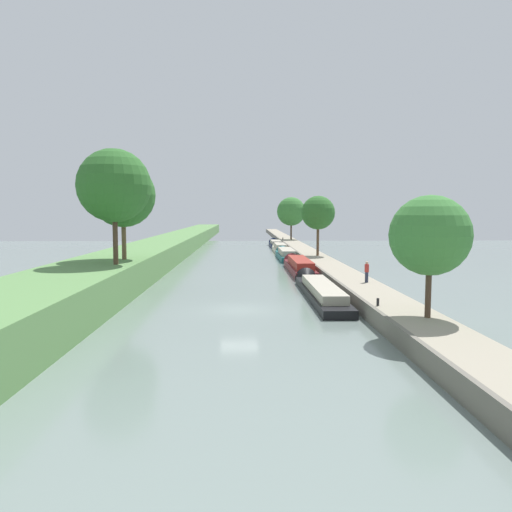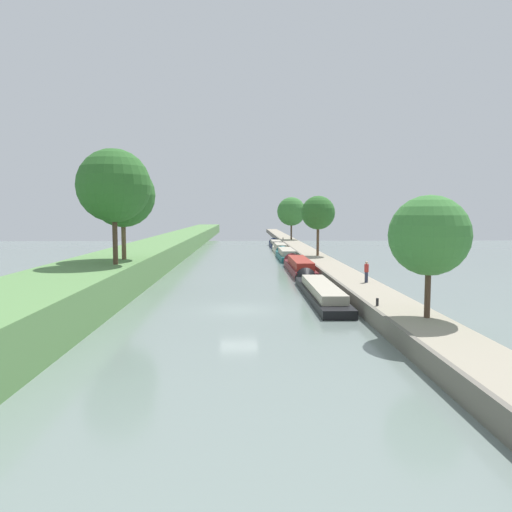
{
  "view_description": "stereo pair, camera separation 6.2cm",
  "coord_description": "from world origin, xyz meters",
  "px_view_note": "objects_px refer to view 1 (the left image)",
  "views": [
    {
      "loc": [
        0.32,
        -32.27,
        6.46
      ],
      "look_at": [
        1.84,
        29.27,
        1.0
      ],
      "focal_mm": 34.43,
      "sensor_mm": 36.0,
      "label": 1
    },
    {
      "loc": [
        0.38,
        -32.27,
        6.46
      ],
      "look_at": [
        1.84,
        29.27,
        1.0
      ],
      "focal_mm": 34.43,
      "sensor_mm": 36.0,
      "label": 2
    }
  ],
  "objects_px": {
    "narrowboat_maroon": "(299,266)",
    "narrowboat_cream": "(280,248)",
    "mooring_bollard_near": "(378,302)",
    "narrowboat_black": "(319,290)",
    "narrowboat_teal": "(286,254)",
    "person_walking": "(367,271)",
    "narrowboat_navy": "(275,244)",
    "mooring_bollard_far": "(283,239)"
  },
  "relations": [
    {
      "from": "narrowboat_black",
      "to": "mooring_bollard_near",
      "type": "xyz_separation_m",
      "value": [
        2.04,
        -9.31,
        0.75
      ]
    },
    {
      "from": "narrowboat_cream",
      "to": "mooring_bollard_far",
      "type": "height_order",
      "value": "mooring_bollard_far"
    },
    {
      "from": "narrowboat_teal",
      "to": "mooring_bollard_near",
      "type": "xyz_separation_m",
      "value": [
        1.99,
        -40.46,
        0.64
      ]
    },
    {
      "from": "person_walking",
      "to": "mooring_bollard_near",
      "type": "height_order",
      "value": "person_walking"
    },
    {
      "from": "narrowboat_teal",
      "to": "person_walking",
      "type": "relative_size",
      "value": 8.12
    },
    {
      "from": "narrowboat_cream",
      "to": "person_walking",
      "type": "relative_size",
      "value": 6.93
    },
    {
      "from": "narrowboat_black",
      "to": "narrowboat_teal",
      "type": "bearing_deg",
      "value": 89.9
    },
    {
      "from": "mooring_bollard_near",
      "to": "person_walking",
      "type": "bearing_deg",
      "value": 79.71
    },
    {
      "from": "person_walking",
      "to": "mooring_bollard_far",
      "type": "xyz_separation_m",
      "value": [
        -1.74,
        60.67,
        -0.65
      ]
    },
    {
      "from": "narrowboat_navy",
      "to": "person_walking",
      "type": "xyz_separation_m",
      "value": [
        3.55,
        -55.9,
        1.38
      ]
    },
    {
      "from": "narrowboat_black",
      "to": "person_walking",
      "type": "xyz_separation_m",
      "value": [
        3.78,
        0.3,
        1.4
      ]
    },
    {
      "from": "narrowboat_black",
      "to": "narrowboat_navy",
      "type": "height_order",
      "value": "narrowboat_navy"
    },
    {
      "from": "narrowboat_maroon",
      "to": "narrowboat_navy",
      "type": "distance_m",
      "value": 40.45
    },
    {
      "from": "narrowboat_black",
      "to": "mooring_bollard_near",
      "type": "distance_m",
      "value": 9.56
    },
    {
      "from": "narrowboat_maroon",
      "to": "narrowboat_cream",
      "type": "xyz_separation_m",
      "value": [
        -0.08,
        27.66,
        -0.07
      ]
    },
    {
      "from": "narrowboat_teal",
      "to": "person_walking",
      "type": "xyz_separation_m",
      "value": [
        3.73,
        -30.85,
        1.29
      ]
    },
    {
      "from": "mooring_bollard_far",
      "to": "narrowboat_navy",
      "type": "bearing_deg",
      "value": -110.71
    },
    {
      "from": "narrowboat_maroon",
      "to": "person_walking",
      "type": "xyz_separation_m",
      "value": [
        3.59,
        -15.46,
        1.25
      ]
    },
    {
      "from": "narrowboat_navy",
      "to": "mooring_bollard_far",
      "type": "distance_m",
      "value": 5.15
    },
    {
      "from": "narrowboat_black",
      "to": "narrowboat_cream",
      "type": "relative_size",
      "value": 1.46
    },
    {
      "from": "narrowboat_maroon",
      "to": "narrowboat_teal",
      "type": "height_order",
      "value": "narrowboat_maroon"
    },
    {
      "from": "narrowboat_teal",
      "to": "person_walking",
      "type": "height_order",
      "value": "person_walking"
    },
    {
      "from": "mooring_bollard_far",
      "to": "narrowboat_teal",
      "type": "bearing_deg",
      "value": -93.81
    },
    {
      "from": "narrowboat_cream",
      "to": "narrowboat_navy",
      "type": "relative_size",
      "value": 0.96
    },
    {
      "from": "narrowboat_maroon",
      "to": "mooring_bollard_near",
      "type": "xyz_separation_m",
      "value": [
        1.85,
        -25.07,
        0.6
      ]
    },
    {
      "from": "mooring_bollard_near",
      "to": "mooring_bollard_far",
      "type": "xyz_separation_m",
      "value": [
        0.0,
        70.28,
        0.0
      ]
    },
    {
      "from": "narrowboat_maroon",
      "to": "person_walking",
      "type": "distance_m",
      "value": 15.92
    },
    {
      "from": "mooring_bollard_near",
      "to": "narrowboat_maroon",
      "type": "bearing_deg",
      "value": 94.22
    },
    {
      "from": "narrowboat_navy",
      "to": "mooring_bollard_far",
      "type": "bearing_deg",
      "value": 69.29
    },
    {
      "from": "mooring_bollard_far",
      "to": "person_walking",
      "type": "bearing_deg",
      "value": -88.35
    },
    {
      "from": "narrowboat_maroon",
      "to": "narrowboat_cream",
      "type": "relative_size",
      "value": 1.33
    },
    {
      "from": "mooring_bollard_near",
      "to": "narrowboat_cream",
      "type": "bearing_deg",
      "value": 92.09
    },
    {
      "from": "person_walking",
      "to": "mooring_bollard_near",
      "type": "bearing_deg",
      "value": -100.29
    },
    {
      "from": "narrowboat_maroon",
      "to": "narrowboat_teal",
      "type": "relative_size",
      "value": 1.14
    },
    {
      "from": "narrowboat_black",
      "to": "narrowboat_maroon",
      "type": "distance_m",
      "value": 15.76
    },
    {
      "from": "narrowboat_black",
      "to": "narrowboat_maroon",
      "type": "xyz_separation_m",
      "value": [
        0.19,
        15.76,
        0.15
      ]
    },
    {
      "from": "narrowboat_maroon",
      "to": "narrowboat_navy",
      "type": "height_order",
      "value": "narrowboat_maroon"
    },
    {
      "from": "narrowboat_teal",
      "to": "narrowboat_cream",
      "type": "xyz_separation_m",
      "value": [
        0.06,
        12.27,
        -0.03
      ]
    },
    {
      "from": "narrowboat_teal",
      "to": "narrowboat_navy",
      "type": "height_order",
      "value": "narrowboat_teal"
    },
    {
      "from": "person_walking",
      "to": "narrowboat_maroon",
      "type": "bearing_deg",
      "value": 103.09
    },
    {
      "from": "narrowboat_maroon",
      "to": "person_walking",
      "type": "relative_size",
      "value": 9.24
    },
    {
      "from": "narrowboat_maroon",
      "to": "mooring_bollard_near",
      "type": "bearing_deg",
      "value": -85.78
    }
  ]
}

